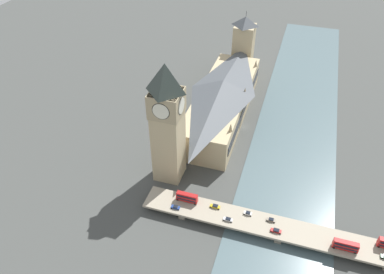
# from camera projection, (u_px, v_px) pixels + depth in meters

# --- Properties ---
(ground_plane) EXTENTS (600.00, 600.00, 0.00)m
(ground_plane) POSITION_uv_depth(u_px,v_px,m) (246.00, 128.00, 234.56)
(ground_plane) COLOR #424442
(river_water) EXTENTS (48.50, 360.00, 0.30)m
(river_water) POSITION_uv_depth(u_px,v_px,m) (295.00, 136.00, 227.30)
(river_water) COLOR #4C6066
(river_water) RESTS_ON ground_plane
(parliament_hall) EXTENTS (29.50, 101.67, 26.65)m
(parliament_hall) POSITION_uv_depth(u_px,v_px,m) (223.00, 99.00, 236.49)
(parliament_hall) COLOR tan
(parliament_hall) RESTS_ON ground_plane
(clock_tower) EXTENTS (15.03, 15.03, 66.14)m
(clock_tower) POSITION_uv_depth(u_px,v_px,m) (167.00, 121.00, 179.59)
(clock_tower) COLOR tan
(clock_tower) RESTS_ON ground_plane
(victoria_tower) EXTENTS (14.53, 14.53, 47.89)m
(victoria_tower) POSITION_uv_depth(u_px,v_px,m) (243.00, 46.00, 277.47)
(victoria_tower) COLOR tan
(victoria_tower) RESTS_ON ground_plane
(road_bridge) EXTENTS (129.01, 13.47, 4.47)m
(road_bridge) POSITION_uv_depth(u_px,v_px,m) (280.00, 229.00, 168.90)
(road_bridge) COLOR gray
(road_bridge) RESTS_ON ground_plane
(double_decker_bus_lead) EXTENTS (10.52, 2.56, 4.81)m
(double_decker_bus_lead) POSITION_uv_depth(u_px,v_px,m) (187.00, 197.00, 179.24)
(double_decker_bus_lead) COLOR red
(double_decker_bus_lead) RESTS_ON road_bridge
(double_decker_bus_rear) EXTENTS (10.53, 2.47, 4.73)m
(double_decker_bus_rear) POSITION_uv_depth(u_px,v_px,m) (346.00, 245.00, 157.93)
(double_decker_bus_rear) COLOR red
(double_decker_bus_rear) RESTS_ON road_bridge
(car_northbound_lead) EXTENTS (3.86, 1.87, 1.41)m
(car_northbound_lead) POSITION_uv_depth(u_px,v_px,m) (248.00, 213.00, 173.99)
(car_northbound_lead) COLOR silver
(car_northbound_lead) RESTS_ON road_bridge
(car_northbound_tail) EXTENTS (4.26, 1.92, 1.28)m
(car_northbound_tail) POSITION_uv_depth(u_px,v_px,m) (176.00, 207.00, 176.94)
(car_northbound_tail) COLOR navy
(car_northbound_tail) RESTS_ON road_bridge
(car_southbound_lead) EXTENTS (4.41, 1.79, 1.33)m
(car_southbound_lead) POSITION_uv_depth(u_px,v_px,m) (228.00, 219.00, 171.22)
(car_southbound_lead) COLOR silver
(car_southbound_lead) RESTS_ON road_bridge
(car_southbound_mid) EXTENTS (4.06, 1.76, 1.39)m
(car_southbound_mid) POSITION_uv_depth(u_px,v_px,m) (271.00, 220.00, 170.95)
(car_southbound_mid) COLOR slate
(car_southbound_mid) RESTS_ON road_bridge
(car_southbound_tail) EXTENTS (4.79, 1.84, 1.48)m
(car_southbound_tail) POSITION_uv_depth(u_px,v_px,m) (215.00, 206.00, 177.21)
(car_southbound_tail) COLOR gold
(car_southbound_tail) RESTS_ON road_bridge
(car_southbound_extra) EXTENTS (4.79, 1.94, 1.47)m
(car_southbound_extra) POSITION_uv_depth(u_px,v_px,m) (276.00, 231.00, 166.15)
(car_southbound_extra) COLOR maroon
(car_southbound_extra) RESTS_ON road_bridge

